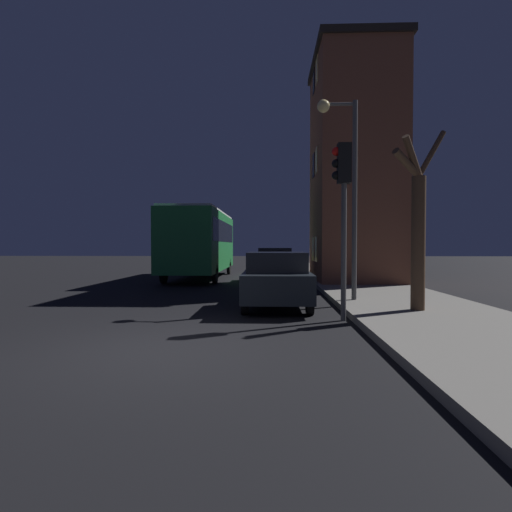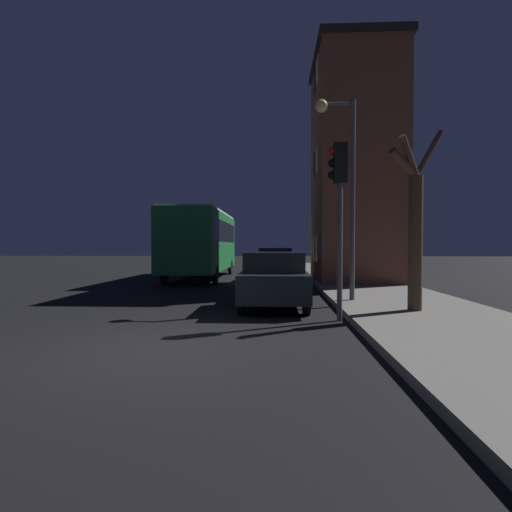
{
  "view_description": "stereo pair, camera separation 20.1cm",
  "coord_description": "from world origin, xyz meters",
  "px_view_note": "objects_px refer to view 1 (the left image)",
  "views": [
    {
      "loc": [
        1.88,
        -6.46,
        1.71
      ],
      "look_at": [
        1.26,
        10.49,
        1.28
      ],
      "focal_mm": 28.0,
      "sensor_mm": 36.0,
      "label": 1
    },
    {
      "loc": [
        2.08,
        -6.46,
        1.71
      ],
      "look_at": [
        1.26,
        10.49,
        1.28
      ],
      "focal_mm": 28.0,
      "sensor_mm": 36.0,
      "label": 2
    }
  ],
  "objects_px": {
    "car_far_lane": "(273,259)",
    "streetlamp": "(345,169)",
    "bare_tree": "(418,227)",
    "traffic_light": "(343,193)",
    "car_mid_lane": "(275,264)",
    "bus": "(201,239)",
    "car_near_lane": "(277,279)"
  },
  "relations": [
    {
      "from": "car_mid_lane",
      "to": "streetlamp",
      "type": "bearing_deg",
      "value": -76.19
    },
    {
      "from": "bare_tree",
      "to": "car_mid_lane",
      "type": "bearing_deg",
      "value": 109.02
    },
    {
      "from": "car_near_lane",
      "to": "traffic_light",
      "type": "bearing_deg",
      "value": -53.42
    },
    {
      "from": "traffic_light",
      "to": "car_far_lane",
      "type": "bearing_deg",
      "value": 94.08
    },
    {
      "from": "bare_tree",
      "to": "car_far_lane",
      "type": "distance_m",
      "value": 20.38
    },
    {
      "from": "bus",
      "to": "car_far_lane",
      "type": "bearing_deg",
      "value": 66.65
    },
    {
      "from": "streetlamp",
      "to": "bare_tree",
      "type": "distance_m",
      "value": 2.9
    },
    {
      "from": "streetlamp",
      "to": "traffic_light",
      "type": "height_order",
      "value": "streetlamp"
    },
    {
      "from": "bus",
      "to": "car_near_lane",
      "type": "bearing_deg",
      "value": -68.54
    },
    {
      "from": "streetlamp",
      "to": "car_near_lane",
      "type": "distance_m",
      "value": 3.7
    },
    {
      "from": "traffic_light",
      "to": "bare_tree",
      "type": "distance_m",
      "value": 2.11
    },
    {
      "from": "car_mid_lane",
      "to": "car_far_lane",
      "type": "xyz_separation_m",
      "value": [
        -0.03,
        10.38,
        -0.1
      ]
    },
    {
      "from": "bus",
      "to": "car_far_lane",
      "type": "height_order",
      "value": "bus"
    },
    {
      "from": "bare_tree",
      "to": "car_mid_lane",
      "type": "relative_size",
      "value": 0.92
    },
    {
      "from": "car_far_lane",
      "to": "bus",
      "type": "bearing_deg",
      "value": -113.35
    },
    {
      "from": "streetlamp",
      "to": "bus",
      "type": "distance_m",
      "value": 11.14
    },
    {
      "from": "car_far_lane",
      "to": "streetlamp",
      "type": "bearing_deg",
      "value": -83.86
    },
    {
      "from": "bare_tree",
      "to": "bus",
      "type": "xyz_separation_m",
      "value": [
        -7.2,
        11.17,
        -0.08
      ]
    },
    {
      "from": "streetlamp",
      "to": "car_far_lane",
      "type": "xyz_separation_m",
      "value": [
        -1.96,
        18.21,
        -3.18
      ]
    },
    {
      "from": "streetlamp",
      "to": "car_far_lane",
      "type": "distance_m",
      "value": 18.59
    },
    {
      "from": "streetlamp",
      "to": "bare_tree",
      "type": "bearing_deg",
      "value": -52.49
    },
    {
      "from": "car_far_lane",
      "to": "car_mid_lane",
      "type": "bearing_deg",
      "value": -89.81
    },
    {
      "from": "traffic_light",
      "to": "car_far_lane",
      "type": "height_order",
      "value": "traffic_light"
    },
    {
      "from": "traffic_light",
      "to": "bus",
      "type": "relative_size",
      "value": 0.44
    },
    {
      "from": "traffic_light",
      "to": "bare_tree",
      "type": "relative_size",
      "value": 0.91
    },
    {
      "from": "bus",
      "to": "car_near_lane",
      "type": "height_order",
      "value": "bus"
    },
    {
      "from": "car_near_lane",
      "to": "car_mid_lane",
      "type": "relative_size",
      "value": 0.83
    },
    {
      "from": "traffic_light",
      "to": "car_near_lane",
      "type": "xyz_separation_m",
      "value": [
        -1.46,
        1.97,
        -2.1
      ]
    },
    {
      "from": "traffic_light",
      "to": "car_near_lane",
      "type": "relative_size",
      "value": 1.01
    },
    {
      "from": "traffic_light",
      "to": "car_far_lane",
      "type": "xyz_separation_m",
      "value": [
        -1.47,
        20.62,
        -2.17
      ]
    },
    {
      "from": "streetlamp",
      "to": "car_near_lane",
      "type": "height_order",
      "value": "streetlamp"
    },
    {
      "from": "bare_tree",
      "to": "car_far_lane",
      "type": "relative_size",
      "value": 0.93
    }
  ]
}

